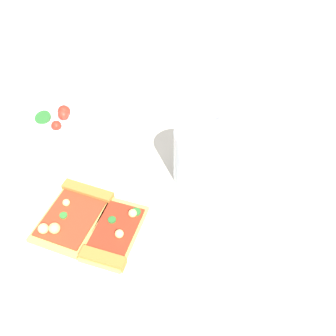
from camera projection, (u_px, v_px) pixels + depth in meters
ground_plane at (99, 222)px, 0.71m from camera, size 2.40×2.40×0.00m
plate at (97, 230)px, 0.69m from camera, size 0.28×0.28×0.01m
pizza_slice_near at (115, 235)px, 0.67m from camera, size 0.15×0.13×0.02m
pizza_slice_far at (73, 213)px, 0.70m from camera, size 0.16×0.14×0.03m
salad_bowl at (57, 128)px, 0.83m from camera, size 0.12×0.12×0.09m
soda_glass at (196, 157)px, 0.75m from camera, size 0.08×0.08×0.11m
paper_napkin at (274, 220)px, 0.71m from camera, size 0.20×0.20×0.00m
pepper_shaker at (221, 129)px, 0.83m from camera, size 0.03×0.03×0.06m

